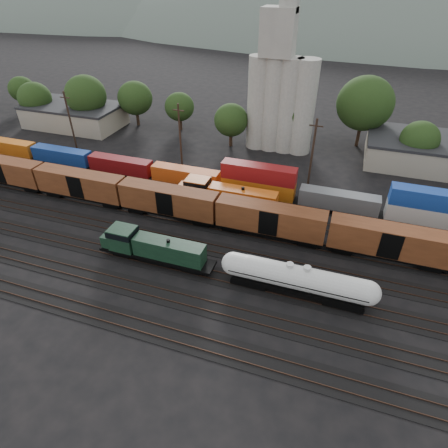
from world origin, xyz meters
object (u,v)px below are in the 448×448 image
(tank_car_a, at_px, (288,277))
(orange_locomotive, at_px, (224,196))
(grain_silo, at_px, (280,94))
(green_locomotive, at_px, (150,247))

(tank_car_a, xyz_separation_m, orange_locomotive, (-12.87, 15.00, -0.01))
(grain_silo, bearing_deg, green_locomotive, -100.41)
(grain_silo, bearing_deg, orange_locomotive, -95.88)
(orange_locomotive, xyz_separation_m, grain_silo, (2.68, 26.00, 8.75))
(tank_car_a, distance_m, grain_silo, 43.14)
(green_locomotive, height_order, tank_car_a, tank_car_a)
(orange_locomotive, bearing_deg, green_locomotive, -107.93)
(green_locomotive, relative_size, tank_car_a, 0.96)
(green_locomotive, xyz_separation_m, orange_locomotive, (4.85, 15.00, 0.16))
(tank_car_a, xyz_separation_m, grain_silo, (-10.19, 41.00, 8.75))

